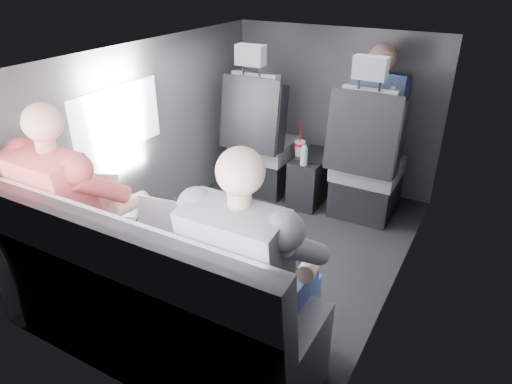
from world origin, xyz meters
The scene contains 20 objects.
floor centered at (0.00, 0.00, 0.00)m, with size 2.60×2.60×0.00m, color black.
ceiling centered at (0.00, 0.00, 1.35)m, with size 2.60×2.60×0.00m, color #B2B2AD.
panel_left centered at (-0.90, 0.00, 0.68)m, with size 0.02×2.60×1.35m, color #56565B.
panel_right centered at (0.90, 0.00, 0.68)m, with size 0.02×2.60×1.35m, color #56565B.
panel_front centered at (0.00, 1.30, 0.68)m, with size 1.80×0.02×1.35m, color #56565B.
panel_back centered at (0.00, -1.30, 0.68)m, with size 1.80×0.02×1.35m, color #56565B.
side_window centered at (-0.88, -0.30, 0.90)m, with size 0.02×0.75×0.42m, color white.
seatbelt centered at (0.45, 0.67, 0.80)m, with size 0.05×0.01×0.65m, color black.
front_seat_left centered at (-0.45, 0.84, 0.40)m, with size 0.52×0.58×1.26m.
front_seat_right centered at (0.45, 0.84, 0.40)m, with size 0.52×0.58×1.26m.
center_console centered at (0.00, 0.88, 0.20)m, with size 0.24×0.48×0.41m.
rear_bench centered at (0.00, -1.06, 0.31)m, with size 1.60×0.57×0.92m.
soda_cup centered at (-0.10, 0.84, 0.47)m, with size 0.09×0.09×0.27m.
water_bottle centered at (0.01, 0.68, 0.47)m, with size 0.06×0.06×0.16m.
laptop_white centered at (-0.53, -0.83, 0.64)m, with size 0.43×0.46×0.26m.
laptop_silver centered at (0.03, -0.84, 0.63)m, with size 0.39×0.36×0.25m.
laptop_black centered at (0.46, -0.84, 0.64)m, with size 0.43×0.46×0.26m.
passenger_rear_left centered at (-0.54, -0.97, 0.64)m, with size 0.52×0.64×1.25m.
passenger_rear_right centered at (0.50, -0.97, 0.63)m, with size 0.51×0.63×1.24m.
passenger_front_right centered at (0.41, 1.10, 0.76)m, with size 0.41×0.41×0.85m.
Camera 1 is at (1.26, -2.33, 1.82)m, focal length 32.00 mm.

